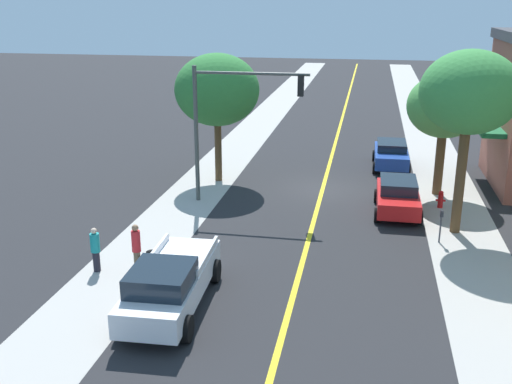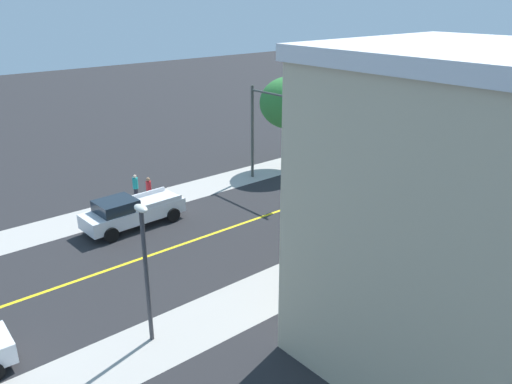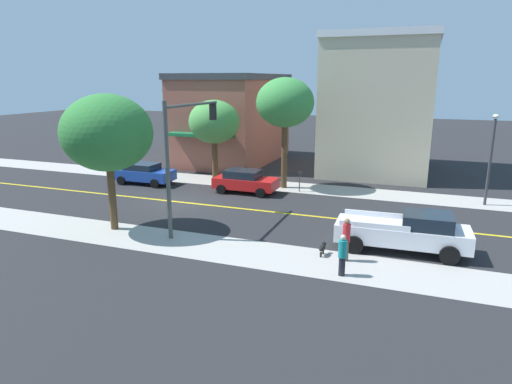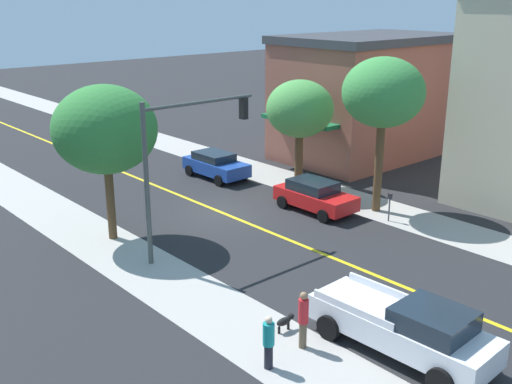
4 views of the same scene
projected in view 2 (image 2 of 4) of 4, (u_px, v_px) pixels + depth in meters
The scene contains 18 objects.
ground_plane at pixel (341, 190), 33.93m from camera, with size 140.00×140.00×0.00m, color #262628.
sidewalk_left at pixel (424, 219), 29.48m from camera, with size 3.01×126.00×0.01m, color #ADA8A0.
sidewalk_right at pixel (277, 167), 38.38m from camera, with size 3.01×126.00×0.01m, color #ADA8A0.
road_centerline_stripe at pixel (341, 190), 33.93m from camera, with size 0.20×126.00×0.00m, color yellow.
brick_apartment_block at pixel (494, 230), 15.55m from camera, with size 10.74×8.31×10.70m.
street_tree_left_near at pixel (290, 103), 36.55m from camera, with size 4.37×4.37×6.71m.
street_tree_right_corner at pixel (427, 142), 28.53m from camera, with size 3.60×3.60×5.95m.
street_tree_left_far at pixel (376, 133), 24.73m from camera, with size 3.88×3.88×7.50m.
fire_hydrant at pixel (397, 217), 28.70m from camera, with size 0.44×0.24×0.82m.
parking_meter at pixel (340, 228), 26.22m from camera, with size 0.12×0.18×1.37m.
traffic_light_mast at pixel (268, 120), 33.63m from camera, with size 5.38×0.32×6.43m.
street_lamp at pixel (145, 257), 17.95m from camera, with size 0.70×0.36×5.41m.
red_sedan_left_curb at pixel (357, 205), 29.37m from camera, with size 2.06×4.16×1.52m.
blue_sedan_left_curb at pixel (431, 176), 34.15m from camera, with size 2.08×4.21×1.48m.
white_pickup_truck at pixel (131, 212), 28.17m from camera, with size 2.37×5.70×1.79m.
pedestrian_red_shirt at pixel (149, 191), 30.92m from camera, with size 0.31×0.31×1.84m.
pedestrian_teal_shirt at pixel (136, 186), 31.97m from camera, with size 0.34×0.34×1.65m.
small_dog at pixel (167, 198), 31.59m from camera, with size 0.69×0.26×0.52m.
Camera 2 is at (-20.56, 24.82, 12.00)m, focal length 36.00 mm.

